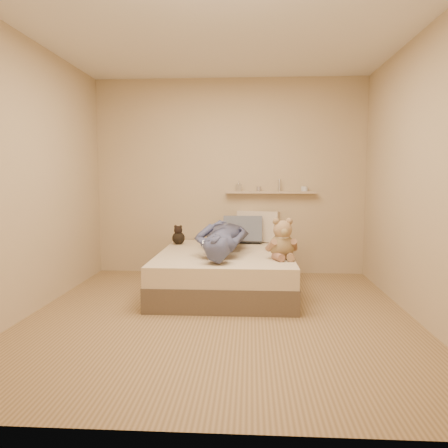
# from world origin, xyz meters

# --- Properties ---
(room) EXTENTS (3.80, 3.80, 3.80)m
(room) POSITION_xyz_m (0.00, 0.00, 1.30)
(room) COLOR #9B7C50
(room) RESTS_ON ground
(bed) EXTENTS (1.50, 1.90, 0.45)m
(bed) POSITION_xyz_m (0.00, 0.93, 0.22)
(bed) COLOR brown
(bed) RESTS_ON floor
(game_console) EXTENTS (0.19, 0.09, 0.07)m
(game_console) POSITION_xyz_m (-0.11, 0.43, 0.62)
(game_console) COLOR silver
(game_console) RESTS_ON bed
(teddy_bear) EXTENTS (0.35, 0.35, 0.43)m
(teddy_bear) POSITION_xyz_m (0.62, 0.53, 0.63)
(teddy_bear) COLOR #8D744D
(teddy_bear) RESTS_ON bed
(dark_plush) EXTENTS (0.16, 0.16, 0.25)m
(dark_plush) POSITION_xyz_m (-0.63, 1.45, 0.56)
(dark_plush) COLOR black
(dark_plush) RESTS_ON bed
(pillow_cream) EXTENTS (0.59, 0.35, 0.42)m
(pillow_cream) POSITION_xyz_m (0.38, 1.76, 0.65)
(pillow_cream) COLOR beige
(pillow_cream) RESTS_ON bed
(pillow_grey) EXTENTS (0.51, 0.29, 0.37)m
(pillow_grey) POSITION_xyz_m (0.18, 1.62, 0.62)
(pillow_grey) COLOR slate
(pillow_grey) RESTS_ON bed
(person) EXTENTS (0.63, 1.57, 0.37)m
(person) POSITION_xyz_m (-0.03, 0.88, 0.64)
(person) COLOR #434769
(person) RESTS_ON bed
(wall_shelf) EXTENTS (1.20, 0.12, 0.03)m
(wall_shelf) POSITION_xyz_m (0.55, 1.84, 1.10)
(wall_shelf) COLOR tan
(wall_shelf) RESTS_ON wall_back
(shelf_bottles) EXTENTS (0.95, 0.09, 0.16)m
(shelf_bottles) POSITION_xyz_m (0.53, 1.84, 1.17)
(shelf_bottles) COLOR silver
(shelf_bottles) RESTS_ON wall_shelf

